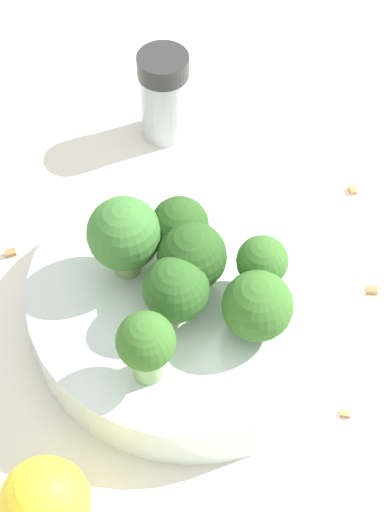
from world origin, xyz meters
The scene contains 15 objects.
ground_plane centered at (0.00, 0.00, 0.00)m, with size 3.00×3.00×0.00m, color silver.
bowl centered at (0.00, 0.00, 0.02)m, with size 0.22×0.22×0.04m, color silver.
broccoli_floret_0 centered at (-0.01, 0.05, 0.07)m, with size 0.05×0.05×0.05m.
broccoli_floret_1 centered at (0.02, 0.01, 0.07)m, with size 0.04×0.04×0.05m.
broccoli_floret_2 centered at (0.00, 0.00, 0.07)m, with size 0.05×0.05×0.05m.
broccoli_floret_3 centered at (-0.03, 0.03, 0.07)m, with size 0.03×0.03×0.05m.
broccoli_floret_4 centered at (0.07, 0.03, 0.07)m, with size 0.04×0.04×0.06m.
broccoli_floret_5 centered at (0.02, -0.04, 0.08)m, with size 0.05×0.05×0.06m.
broccoli_floret_6 centered at (-0.01, -0.02, 0.07)m, with size 0.04×0.04×0.05m.
pepper_shaker centered at (-0.11, -0.15, 0.04)m, with size 0.04×0.04×0.08m.
lemon_wedge centered at (0.16, 0.05, 0.03)m, with size 0.05×0.05×0.05m, color yellow.
almond_crumb_0 centered at (-0.11, 0.07, 0.00)m, with size 0.01×0.01×0.01m, color olive.
almond_crumb_1 centered at (0.06, -0.13, 0.00)m, with size 0.01×0.01×0.01m, color olive.
almond_crumb_3 centered at (-0.17, 0.00, 0.00)m, with size 0.01×0.01×0.01m, color #AD7F4C.
almond_crumb_4 centered at (-0.02, 0.12, 0.00)m, with size 0.01×0.00×0.01m, color #AD7F4C.
Camera 1 is at (0.22, 0.24, 0.51)m, focal length 60.00 mm.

